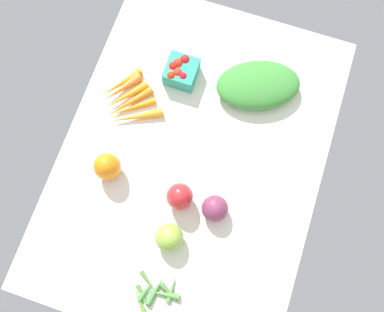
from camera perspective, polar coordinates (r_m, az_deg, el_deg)
tablecloth at (r=129.29cm, az=0.00°, el=-0.34°), size 104.00×76.00×2.00cm
berry_basket at (r=134.27cm, az=-1.48°, el=11.12°), size 9.32×9.32×7.20cm
heirloom_tomato_green at (r=120.67cm, az=-3.04°, el=-10.64°), size 7.90×7.90×7.90cm
carrot_bunch at (r=134.34cm, az=-8.46°, el=7.43°), size 20.52×21.36×2.88cm
leafy_greens_clump at (r=133.91cm, az=8.71°, el=9.23°), size 24.61×29.65×6.82cm
bell_pepper_orange at (r=124.93cm, az=-11.10°, el=-1.39°), size 9.62×9.62×9.83cm
red_onion_center at (r=121.72cm, az=3.03°, el=-6.91°), size 7.51×7.51×7.51cm
bell_pepper_red at (r=120.96cm, az=-1.63°, el=-5.37°), size 10.53×10.53×9.78cm
okra_pile at (r=123.80cm, az=-4.87°, el=-17.61°), size 14.52×14.72×1.95cm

